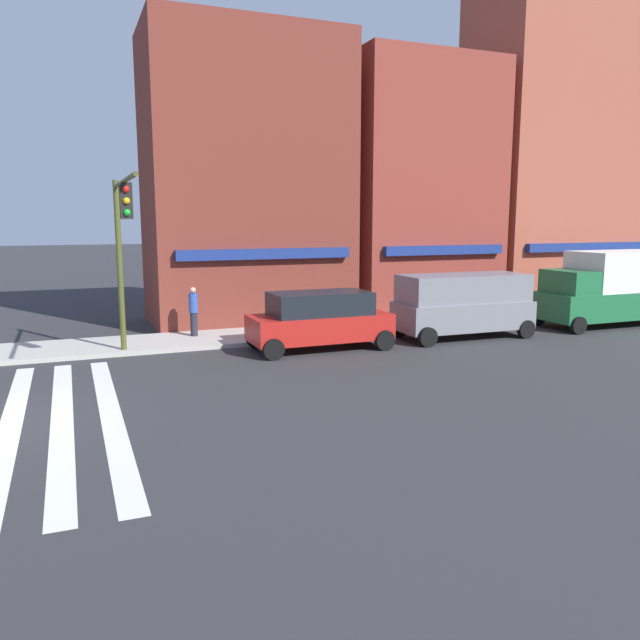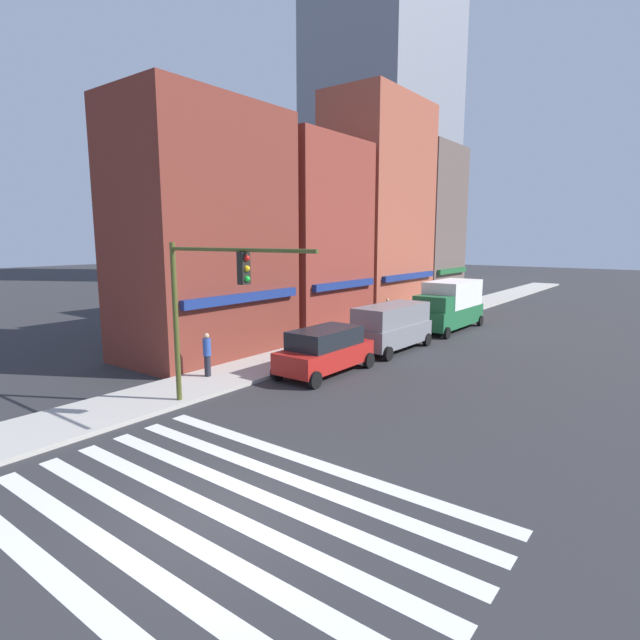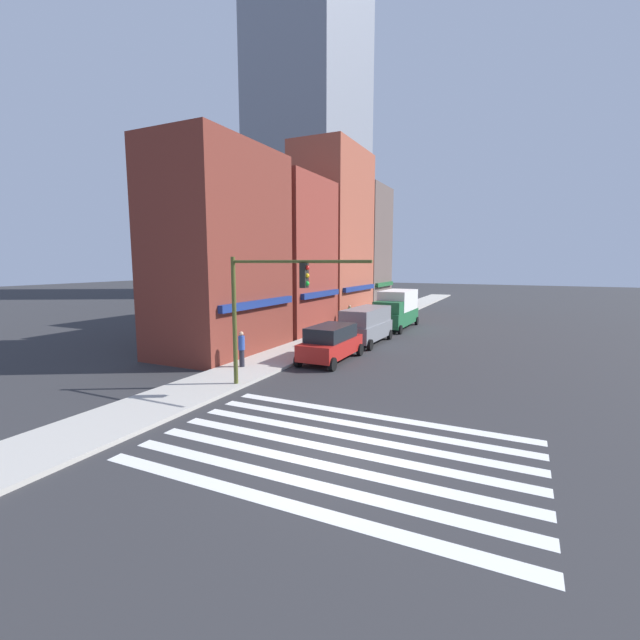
# 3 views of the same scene
# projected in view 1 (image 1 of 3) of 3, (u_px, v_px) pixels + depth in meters

# --- Properties ---
(storefront_row) EXTENTS (31.11, 5.30, 15.40)m
(storefront_row) POSITION_uv_depth(u_px,v_px,m) (489.00, 172.00, 30.42)
(storefront_row) COLOR maroon
(storefront_row) RESTS_ON ground_plane
(traffic_signal) EXTENTS (0.32, 6.11, 5.53)m
(traffic_signal) POSITION_uv_depth(u_px,v_px,m) (122.00, 234.00, 18.14)
(traffic_signal) COLOR #474C1E
(traffic_signal) RESTS_ON ground_plane
(suv_red) EXTENTS (4.71, 2.12, 1.94)m
(suv_red) POSITION_uv_depth(u_px,v_px,m) (320.00, 319.00, 20.78)
(suv_red) COLOR #B21E19
(suv_red) RESTS_ON ground_plane
(van_grey) EXTENTS (5.05, 2.22, 2.34)m
(van_grey) POSITION_uv_depth(u_px,v_px,m) (463.00, 303.00, 22.83)
(van_grey) COLOR slate
(van_grey) RESTS_ON ground_plane
(box_truck_green) EXTENTS (6.22, 2.42, 3.04)m
(box_truck_green) POSITION_uv_depth(u_px,v_px,m) (613.00, 287.00, 25.47)
(box_truck_green) COLOR #1E6638
(box_truck_green) RESTS_ON ground_plane
(pedestrian_blue_shirt) EXTENTS (0.32, 0.32, 1.77)m
(pedestrian_blue_shirt) POSITION_uv_depth(u_px,v_px,m) (194.00, 311.00, 22.41)
(pedestrian_blue_shirt) COLOR #23232D
(pedestrian_blue_shirt) RESTS_ON sidewalk_left
(pedestrian_red_jacket) EXTENTS (0.32, 0.32, 1.77)m
(pedestrian_red_jacket) POSITION_uv_depth(u_px,v_px,m) (473.00, 299.00, 25.71)
(pedestrian_red_jacket) COLOR #23232D
(pedestrian_red_jacket) RESTS_ON sidewalk_left
(pedestrian_green_top) EXTENTS (0.32, 0.32, 1.77)m
(pedestrian_green_top) POSITION_uv_depth(u_px,v_px,m) (520.00, 293.00, 27.85)
(pedestrian_green_top) COLOR #23232D
(pedestrian_green_top) RESTS_ON sidewalk_left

